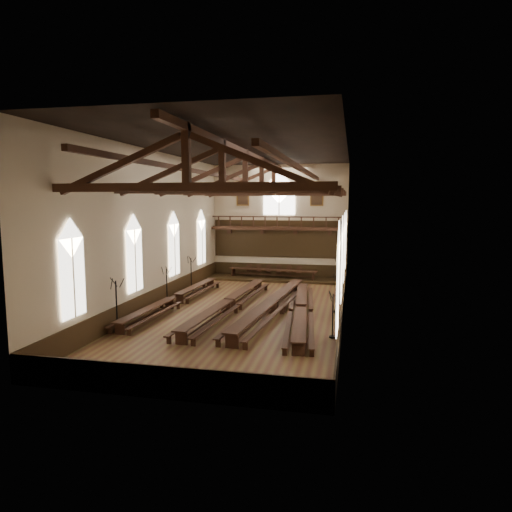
# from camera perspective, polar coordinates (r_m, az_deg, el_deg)

# --- Properties ---
(ground) EXTENTS (26.00, 26.00, 0.00)m
(ground) POSITION_cam_1_polar(r_m,az_deg,el_deg) (28.72, -1.28, -6.88)
(ground) COLOR brown
(ground) RESTS_ON ground
(room_walls) EXTENTS (26.00, 26.00, 26.00)m
(room_walls) POSITION_cam_1_polar(r_m,az_deg,el_deg) (27.88, -1.32, 6.12)
(room_walls) COLOR #B9AA8C
(room_walls) RESTS_ON ground
(wainscot_band) EXTENTS (12.00, 26.00, 1.20)m
(wainscot_band) POSITION_cam_1_polar(r_m,az_deg,el_deg) (28.58, -1.29, -5.71)
(wainscot_band) COLOR #301E0E
(wainscot_band) RESTS_ON ground
(side_windows) EXTENTS (11.85, 19.80, 4.50)m
(side_windows) POSITION_cam_1_polar(r_m,az_deg,el_deg) (28.06, -1.30, 0.56)
(side_windows) COLOR white
(side_windows) RESTS_ON room_walls
(end_window) EXTENTS (2.80, 0.12, 3.80)m
(end_window) POSITION_cam_1_polar(r_m,az_deg,el_deg) (40.54, 2.91, 7.47)
(end_window) COLOR silver
(end_window) RESTS_ON room_walls
(minstrels_gallery) EXTENTS (11.80, 1.24, 3.70)m
(minstrels_gallery) POSITION_cam_1_polar(r_m,az_deg,el_deg) (40.42, 2.83, 2.77)
(minstrels_gallery) COLOR #361C11
(minstrels_gallery) RESTS_ON room_walls
(portraits) EXTENTS (7.75, 0.09, 1.45)m
(portraits) POSITION_cam_1_polar(r_m,az_deg,el_deg) (40.54, 2.91, 7.30)
(portraits) COLOR brown
(portraits) RESTS_ON room_walls
(roof_trusses) EXTENTS (11.70, 25.70, 2.80)m
(roof_trusses) POSITION_cam_1_polar(r_m,az_deg,el_deg) (27.91, -1.33, 9.73)
(roof_trusses) COLOR #361C11
(roof_trusses) RESTS_ON room_walls
(refectory_row_a) EXTENTS (1.73, 13.96, 0.70)m
(refectory_row_a) POSITION_cam_1_polar(r_m,az_deg,el_deg) (30.38, -10.10, -5.23)
(refectory_row_a) COLOR #361C11
(refectory_row_a) RESTS_ON ground
(refectory_row_b) EXTENTS (1.99, 14.64, 0.77)m
(refectory_row_b) POSITION_cam_1_polar(r_m,az_deg,el_deg) (28.59, -3.42, -5.80)
(refectory_row_b) COLOR #361C11
(refectory_row_b) RESTS_ON ground
(refectory_row_c) EXTENTS (2.35, 15.15, 0.82)m
(refectory_row_c) POSITION_cam_1_polar(r_m,az_deg,el_deg) (28.19, 2.10, -5.90)
(refectory_row_c) COLOR #361C11
(refectory_row_c) RESTS_ON ground
(refectory_row_d) EXTENTS (2.10, 14.26, 0.72)m
(refectory_row_d) POSITION_cam_1_polar(r_m,az_deg,el_deg) (27.20, 5.57, -6.55)
(refectory_row_d) COLOR #361C11
(refectory_row_d) RESTS_ON ground
(dais) EXTENTS (11.40, 2.81, 0.19)m
(dais) POSITION_cam_1_polar(r_m,az_deg,el_deg) (39.71, 2.04, -2.85)
(dais) COLOR #301E0E
(dais) RESTS_ON ground
(high_table) EXTENTS (7.87, 1.80, 0.73)m
(high_table) POSITION_cam_1_polar(r_m,az_deg,el_deg) (39.59, 2.04, -1.83)
(high_table) COLOR #361C11
(high_table) RESTS_ON dais
(high_chairs) EXTENTS (4.96, 0.47, 0.99)m
(high_chairs) POSITION_cam_1_polar(r_m,az_deg,el_deg) (40.35, 2.23, -1.78)
(high_chairs) COLOR #361C11
(high_chairs) RESTS_ON dais
(candelabrum_left_near) EXTENTS (0.86, 0.85, 2.89)m
(candelabrum_left_near) POSITION_cam_1_polar(r_m,az_deg,el_deg) (25.13, -16.99, -7.15)
(candelabrum_left_near) COLOR black
(candelabrum_left_near) RESTS_ON ground
(candelabrum_left_mid) EXTENTS (0.75, 0.75, 2.53)m
(candelabrum_left_mid) POSITION_cam_1_polar(r_m,az_deg,el_deg) (30.93, -11.07, -4.54)
(candelabrum_left_mid) COLOR black
(candelabrum_left_mid) RESTS_ON ground
(candelabrum_left_far) EXTENTS (0.71, 0.82, 2.66)m
(candelabrum_left_far) POSITION_cam_1_polar(r_m,az_deg,el_deg) (35.18, -8.10, -3.02)
(candelabrum_left_far) COLOR black
(candelabrum_left_far) RESTS_ON ground
(candelabrum_right_near) EXTENTS (0.63, 0.73, 2.39)m
(candelabrum_right_near) POSITION_cam_1_polar(r_m,az_deg,el_deg) (23.44, 9.55, -8.34)
(candelabrum_right_near) COLOR black
(candelabrum_right_near) RESTS_ON ground
(candelabrum_right_mid) EXTENTS (0.68, 0.74, 2.42)m
(candelabrum_right_mid) POSITION_cam_1_polar(r_m,az_deg,el_deg) (28.60, 10.02, -5.53)
(candelabrum_right_mid) COLOR black
(candelabrum_right_mid) RESTS_ON ground
(candelabrum_right_far) EXTENTS (0.85, 0.83, 2.83)m
(candelabrum_right_far) POSITION_cam_1_polar(r_m,az_deg,el_deg) (33.33, 10.32, -3.53)
(candelabrum_right_far) COLOR black
(candelabrum_right_far) RESTS_ON ground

